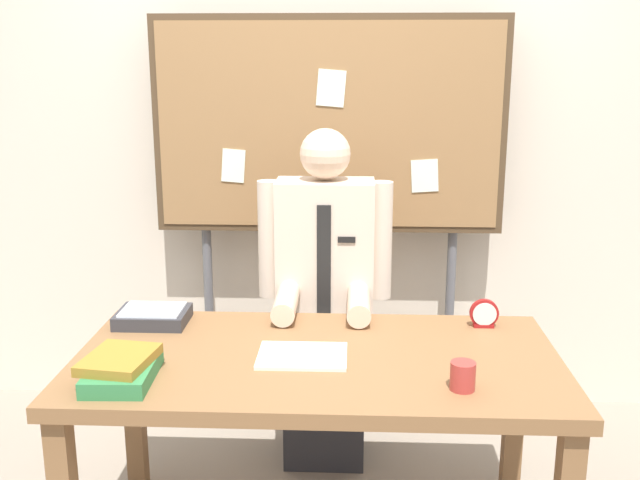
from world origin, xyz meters
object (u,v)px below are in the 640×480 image
(open_notebook, at_px, (302,356))
(coffee_mug, at_px, (463,376))
(person, at_px, (325,312))
(paper_tray, at_px, (153,316))
(desk, at_px, (317,380))
(bulletin_board, at_px, (329,131))
(book_stack, at_px, (121,368))
(desk_clock, at_px, (484,315))

(open_notebook, relative_size, coffee_mug, 3.39)
(person, xyz_separation_m, paper_tray, (-0.63, -0.36, 0.10))
(desk, bearing_deg, person, 90.00)
(desk, bearing_deg, bulletin_board, 90.00)
(person, distance_m, book_stack, 1.05)
(paper_tray, bearing_deg, coffee_mug, -25.50)
(open_notebook, height_order, desk_clock, desk_clock)
(person, relative_size, bulletin_board, 0.76)
(open_notebook, bearing_deg, desk, 22.25)
(book_stack, relative_size, open_notebook, 1.00)
(desk, distance_m, open_notebook, 0.11)
(bulletin_board, bearing_deg, paper_tray, -129.00)
(desk, height_order, book_stack, book_stack)
(book_stack, xyz_separation_m, desk_clock, (1.20, 0.52, 0.01))
(book_stack, height_order, open_notebook, book_stack)
(open_notebook, bearing_deg, coffee_mug, -23.64)
(bulletin_board, height_order, paper_tray, bulletin_board)
(paper_tray, bearing_deg, person, 29.82)
(bulletin_board, distance_m, open_notebook, 1.25)
(book_stack, height_order, paper_tray, book_stack)
(person, bearing_deg, desk_clock, -29.66)
(open_notebook, distance_m, paper_tray, 0.65)
(book_stack, bearing_deg, paper_tray, 94.26)
(desk, xyz_separation_m, open_notebook, (-0.05, -0.02, 0.09))
(person, relative_size, desk_clock, 13.63)
(paper_tray, bearing_deg, desk, -23.71)
(book_stack, distance_m, desk_clock, 1.30)
(desk, height_order, coffee_mug, coffee_mug)
(desk_clock, height_order, coffee_mug, desk_clock)
(desk, height_order, person, person)
(desk, relative_size, person, 1.12)
(desk, relative_size, bulletin_board, 0.85)
(desk, bearing_deg, paper_tray, 156.29)
(bulletin_board, bearing_deg, desk_clock, -51.64)
(bulletin_board, relative_size, paper_tray, 7.32)
(person, relative_size, coffee_mug, 16.57)
(person, distance_m, coffee_mug, 0.99)
(open_notebook, xyz_separation_m, coffee_mug, (0.50, -0.22, 0.04))
(desk_clock, bearing_deg, book_stack, -156.65)
(desk_clock, bearing_deg, person, 150.34)
(person, height_order, paper_tray, person)
(bulletin_board, bearing_deg, person, -90.00)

